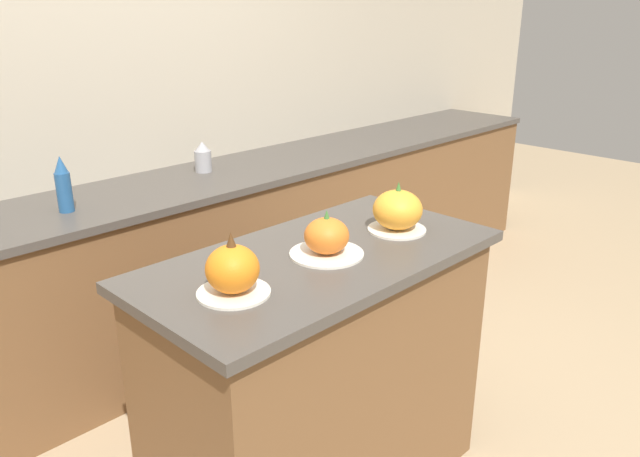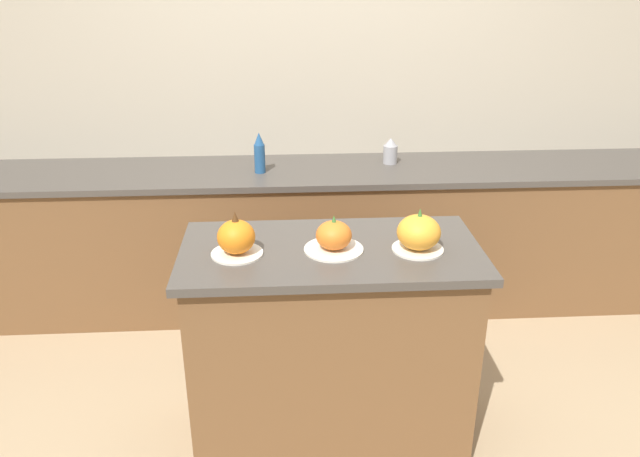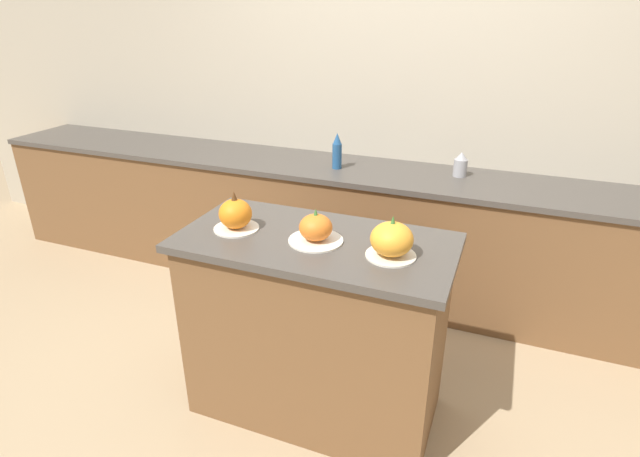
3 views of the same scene
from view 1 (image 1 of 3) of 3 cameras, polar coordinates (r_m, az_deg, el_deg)
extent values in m
cube|color=#B2A893|center=(3.14, -20.55, 10.67)|extent=(8.00, 0.06, 2.50)
cube|color=brown|center=(2.22, 0.01, -14.05)|extent=(1.15, 0.55, 0.90)
cube|color=#47423D|center=(1.99, 0.02, -2.82)|extent=(1.21, 0.61, 0.03)
cube|color=brown|center=(3.08, -16.04, -5.09)|extent=(6.00, 0.56, 0.85)
cube|color=#47423D|center=(2.93, -16.86, 2.77)|extent=(6.00, 0.60, 0.03)
cylinder|color=silver|center=(1.74, -7.89, -5.83)|extent=(0.20, 0.20, 0.01)
ellipsoid|color=orange|center=(1.71, -8.01, -3.68)|extent=(0.15, 0.15, 0.13)
cone|color=#4C2D14|center=(1.68, -8.15, -1.03)|extent=(0.03, 0.03, 0.04)
cylinder|color=silver|center=(1.98, 0.61, -2.32)|extent=(0.24, 0.24, 0.01)
ellipsoid|color=orange|center=(1.96, 0.61, -0.66)|extent=(0.14, 0.14, 0.11)
cone|color=#38702D|center=(1.93, 0.62, 1.25)|extent=(0.02, 0.02, 0.03)
cylinder|color=silver|center=(2.20, 7.03, -0.08)|extent=(0.21, 0.21, 0.01)
ellipsoid|color=orange|center=(2.18, 7.11, 1.72)|extent=(0.17, 0.17, 0.14)
cone|color=#38702D|center=(2.16, 7.20, 3.81)|extent=(0.02, 0.02, 0.04)
cylinder|color=#235184|center=(2.74, -22.33, 3.08)|extent=(0.06, 0.06, 0.16)
cone|color=#235184|center=(2.71, -22.66, 5.43)|extent=(0.06, 0.06, 0.07)
cylinder|color=#99999E|center=(3.21, -10.64, 6.07)|extent=(0.08, 0.08, 0.11)
cone|color=#99999E|center=(3.19, -10.73, 7.40)|extent=(0.08, 0.08, 0.05)
camera|label=2|loc=(1.51, 89.80, 12.57)|focal=35.00mm
camera|label=3|loc=(2.11, 61.97, 14.77)|focal=28.00mm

